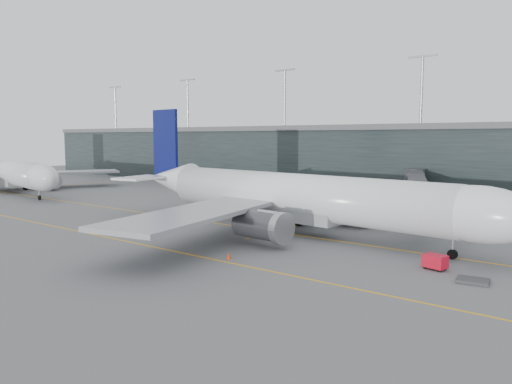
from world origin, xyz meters
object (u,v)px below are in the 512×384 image
Objects in this scene: second_aircraft at (9,172)px; jet_bridge at (432,186)px; gse_cart at (435,261)px; main_aircraft at (294,197)px.

jet_bridge is at bearing 26.11° from second_aircraft.
jet_bridge is 18.60× the size of gse_cart.
main_aircraft is 1.07× the size of second_aircraft.
main_aircraft is at bearing -131.67° from jet_bridge.
gse_cart is at bearing -13.52° from main_aircraft.
second_aircraft is at bearing 174.17° from jet_bridge.
second_aircraft is (-87.43, -25.13, -0.30)m from jet_bridge.
jet_bridge is at bearing 74.92° from main_aircraft.
second_aircraft reaches higher than gse_cart.
jet_bridge is (9.17, 25.45, -0.00)m from main_aircraft.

